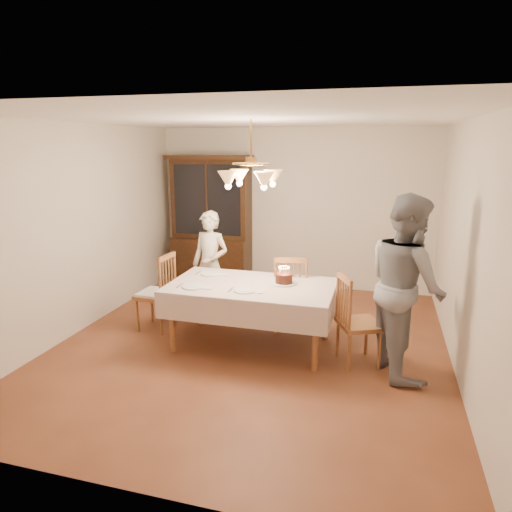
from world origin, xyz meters
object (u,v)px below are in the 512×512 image
(china_hutch, at_px, (211,223))
(chair_far_side, at_px, (291,297))
(birthday_cake, at_px, (284,279))
(elderly_woman, at_px, (210,265))
(dining_table, at_px, (251,291))

(china_hutch, relative_size, chair_far_side, 2.16)
(china_hutch, bearing_deg, birthday_cake, -51.15)
(china_hutch, distance_m, elderly_woman, 1.61)
(dining_table, xyz_separation_m, china_hutch, (-1.35, 2.25, 0.36))
(birthday_cake, bearing_deg, china_hutch, 128.85)
(china_hutch, relative_size, elderly_woman, 1.47)
(dining_table, distance_m, elderly_woman, 1.12)
(dining_table, relative_size, birthday_cake, 6.33)
(china_hutch, height_order, birthday_cake, china_hutch)
(chair_far_side, height_order, elderly_woman, elderly_woman)
(china_hutch, bearing_deg, elderly_woman, -69.73)
(chair_far_side, bearing_deg, dining_table, -120.88)
(china_hutch, xyz_separation_m, chair_far_side, (1.71, -1.66, -0.60))
(dining_table, xyz_separation_m, birthday_cake, (0.36, 0.13, 0.13))
(china_hutch, bearing_deg, chair_far_side, -44.12)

